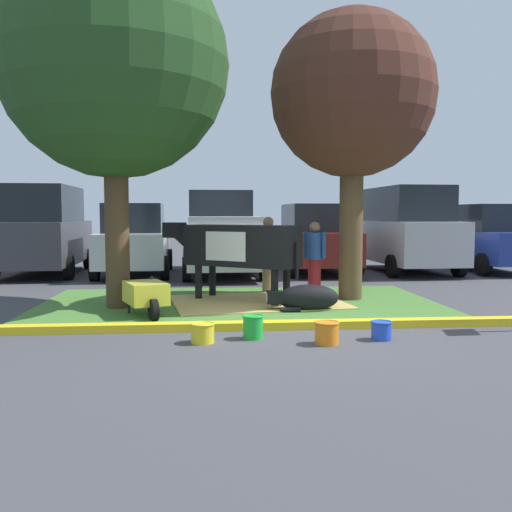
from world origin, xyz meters
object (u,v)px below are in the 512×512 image
at_px(calf_lying, 306,298).
at_px(person_handler, 315,258).
at_px(pickup_truck_black, 221,235).
at_px(bucket_orange, 327,332).
at_px(sedan_silver, 314,239).
at_px(shade_tree_right, 353,97).
at_px(bucket_green, 253,326).
at_px(bucket_yellow, 203,332).
at_px(suv_black, 406,229).
at_px(cow_holstein, 237,246).
at_px(wheelbarrow, 146,294).
at_px(shade_tree_left, 114,64).
at_px(sedan_blue, 487,239).
at_px(sedan_red, 135,240).
at_px(suv_dark_grey, 44,230).
at_px(person_visitor_near, 268,252).

height_order(calf_lying, person_handler, person_handler).
bearing_deg(pickup_truck_black, calf_lying, -78.40).
xyz_separation_m(bucket_orange, sedan_silver, (1.59, 9.17, 0.83)).
xyz_separation_m(shade_tree_right, bucket_green, (-2.26, -3.38, -3.86)).
height_order(bucket_yellow, suv_black, suv_black).
height_order(cow_holstein, bucket_yellow, cow_holstein).
bearing_deg(bucket_green, wheelbarrow, 131.71).
xyz_separation_m(shade_tree_left, sedan_blue, (10.16, 5.98, -3.41)).
bearing_deg(sedan_red, wheelbarrow, -81.44).
height_order(shade_tree_left, shade_tree_right, shade_tree_left).
distance_m(pickup_truck_black, sedan_silver, 2.75).
xyz_separation_m(bucket_yellow, pickup_truck_black, (0.50, 8.77, 0.97)).
relative_size(shade_tree_left, calf_lying, 4.97).
height_order(cow_holstein, suv_dark_grey, suv_dark_grey).
relative_size(bucket_green, suv_black, 0.07).
distance_m(shade_tree_left, suv_dark_grey, 7.48).
distance_m(bucket_orange, suv_dark_grey, 11.21).
xyz_separation_m(calf_lying, suv_black, (4.16, 6.51, 1.03)).
xyz_separation_m(person_handler, bucket_orange, (-0.61, -4.01, -0.68)).
bearing_deg(suv_dark_grey, sedan_silver, -0.76).
bearing_deg(person_visitor_near, shade_tree_left, -149.32).
distance_m(bucket_yellow, bucket_orange, 1.66).
xyz_separation_m(calf_lying, sedan_red, (-3.79, 6.42, 0.75)).
bearing_deg(suv_black, sedan_red, -179.40).
xyz_separation_m(calf_lying, suv_dark_grey, (-6.37, 6.75, 1.03)).
bearing_deg(sedan_red, person_handler, -49.47).
bearing_deg(sedan_blue, bucket_yellow, -133.92).
distance_m(cow_holstein, bucket_yellow, 3.70).
xyz_separation_m(person_visitor_near, bucket_yellow, (-1.41, -4.71, -0.76)).
height_order(bucket_orange, sedan_red, sedan_red).
xyz_separation_m(shade_tree_right, suv_black, (3.04, 5.24, -2.76)).
distance_m(person_visitor_near, bucket_yellow, 4.98).
bearing_deg(person_visitor_near, calf_lying, -80.19).
height_order(wheelbarrow, sedan_silver, sedan_silver).
distance_m(suv_black, sedan_blue, 2.63).
height_order(suv_dark_grey, sedan_silver, suv_dark_grey).
relative_size(suv_dark_grey, sedan_blue, 1.05).
distance_m(shade_tree_right, suv_dark_grey, 9.69).
xyz_separation_m(bucket_orange, suv_black, (4.35, 9.04, 1.11)).
relative_size(shade_tree_right, suv_black, 1.22).
distance_m(calf_lying, bucket_orange, 2.54).
bearing_deg(bucket_green, person_visitor_near, 81.03).
relative_size(bucket_green, suv_dark_grey, 0.07).
relative_size(calf_lying, person_visitor_near, 0.78).
bearing_deg(wheelbarrow, bucket_green, -48.29).
xyz_separation_m(shade_tree_left, suv_black, (7.55, 5.86, -3.13)).
relative_size(bucket_orange, sedan_red, 0.08).
bearing_deg(bucket_yellow, person_handler, 59.18).
xyz_separation_m(calf_lying, person_handler, (0.43, 1.48, 0.60)).
height_order(person_handler, sedan_blue, sedan_blue).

